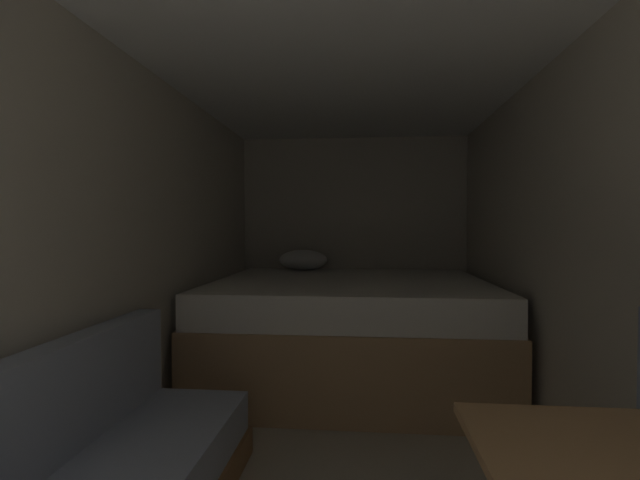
% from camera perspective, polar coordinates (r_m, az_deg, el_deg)
% --- Properties ---
extents(ground_plane, '(6.91, 6.91, 0.00)m').
position_cam_1_polar(ground_plane, '(2.56, 2.63, -27.02)').
color(ground_plane, '#A39984').
extents(wall_back, '(2.38, 0.05, 2.14)m').
position_cam_1_polar(wall_back, '(4.73, 4.17, -0.30)').
color(wall_back, beige).
rests_on(wall_back, ground).
extents(wall_left, '(0.05, 4.91, 2.14)m').
position_cam_1_polar(wall_left, '(2.59, -24.03, -1.97)').
color(wall_left, beige).
rests_on(wall_left, ground).
extents(wall_right, '(0.05, 4.91, 2.14)m').
position_cam_1_polar(wall_right, '(2.48, 30.57, -2.19)').
color(wall_right, beige).
rests_on(wall_right, ground).
extents(ceiling_slab, '(2.38, 4.91, 0.05)m').
position_cam_1_polar(ceiling_slab, '(2.44, 2.70, 24.33)').
color(ceiling_slab, white).
rests_on(ceiling_slab, wall_left).
extents(bed, '(2.16, 1.93, 1.01)m').
position_cam_1_polar(bed, '(3.78, 3.71, -10.97)').
color(bed, tan).
rests_on(bed, ground).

